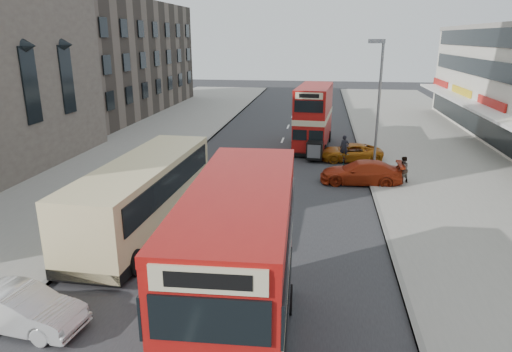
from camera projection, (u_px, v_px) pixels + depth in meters
The scene contains 16 objects.
ground at pixel (204, 333), 13.21m from camera, with size 160.00×160.00×0.00m, color #28282B.
road_surface at pixel (275, 158), 32.13m from camera, with size 12.00×90.00×0.01m, color #28282B.
pavement_right at pixel (453, 164), 30.46m from camera, with size 12.00×90.00×0.15m, color gray.
pavement_left at pixel (115, 152), 33.75m from camera, with size 12.00×90.00×0.15m, color gray.
kerb_left at pixel (192, 154), 32.95m from camera, with size 0.20×90.00×0.16m, color gray.
kerb_right at pixel (363, 161), 31.27m from camera, with size 0.20×90.00×0.16m, color gray.
brick_terrace at pixel (96, 58), 50.42m from camera, with size 14.00×28.00×12.00m, color #66594C.
street_lamp at pixel (378, 96), 27.94m from camera, with size 1.00×0.20×8.12m.
bus_main at pixel (241, 279), 11.27m from camera, with size 2.68×8.65×4.74m.
bus_second at pixel (314, 117), 34.53m from camera, with size 2.89×8.50×4.60m.
coach at pixel (145, 192), 20.05m from camera, with size 3.11×10.89×2.87m.
car_left_front at pixel (21, 309), 13.26m from camera, with size 1.34×3.84×1.27m, color silver.
car_right_a at pixel (361, 172), 26.45m from camera, with size 1.91×4.70×1.37m, color #A72C10.
car_right_b at pixel (350, 152), 31.33m from camera, with size 2.00×4.34×1.21m, color #B76212.
pedestrian_near at pixel (403, 169), 26.13m from camera, with size 0.58×0.39×1.57m, color gray.
cyclist at pixel (344, 154), 30.50m from camera, with size 0.59×1.53×1.97m.
Camera 1 is at (3.12, -10.95, 8.24)m, focal length 31.86 mm.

